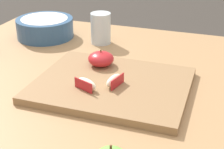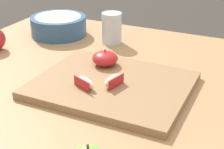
# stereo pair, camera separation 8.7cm
# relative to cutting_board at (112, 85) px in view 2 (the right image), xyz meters

# --- Properties ---
(dining_table) EXTENTS (1.21, 0.98, 0.74)m
(dining_table) POSITION_rel_cutting_board_xyz_m (0.01, 0.02, -0.11)
(dining_table) COLOR #9E754C
(dining_table) RESTS_ON ground_plane
(cutting_board) EXTENTS (0.39, 0.31, 0.02)m
(cutting_board) POSITION_rel_cutting_board_xyz_m (0.00, 0.00, 0.00)
(cutting_board) COLOR olive
(cutting_board) RESTS_ON dining_table
(apple_half_skin_up) EXTENTS (0.07, 0.07, 0.05)m
(apple_half_skin_up) POSITION_rel_cutting_board_xyz_m (-0.06, 0.09, 0.03)
(apple_half_skin_up) COLOR #B21E23
(apple_half_skin_up) RESTS_ON cutting_board
(apple_wedge_back) EXTENTS (0.04, 0.06, 0.03)m
(apple_wedge_back) POSITION_rel_cutting_board_xyz_m (0.01, -0.02, 0.02)
(apple_wedge_back) COLOR #F4EACC
(apple_wedge_back) RESTS_ON cutting_board
(apple_wedge_front) EXTENTS (0.06, 0.04, 0.03)m
(apple_wedge_front) POSITION_rel_cutting_board_xyz_m (-0.05, -0.06, 0.02)
(apple_wedge_front) COLOR #F4EACC
(apple_wedge_front) RESTS_ON cutting_board
(ceramic_fruit_bowl) EXTENTS (0.20, 0.20, 0.07)m
(ceramic_fruit_bowl) POSITION_rel_cutting_board_xyz_m (-0.35, 0.29, 0.03)
(ceramic_fruit_bowl) COLOR #2D517A
(ceramic_fruit_bowl) RESTS_ON dining_table
(drinking_glass_water) EXTENTS (0.07, 0.07, 0.10)m
(drinking_glass_water) POSITION_rel_cutting_board_xyz_m (-0.14, 0.30, 0.04)
(drinking_glass_water) COLOR silver
(drinking_glass_water) RESTS_ON dining_table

